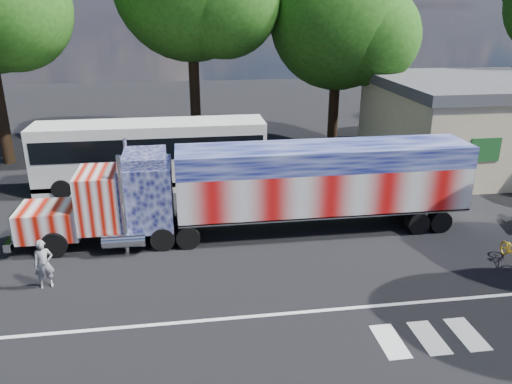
{
  "coord_description": "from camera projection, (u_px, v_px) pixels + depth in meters",
  "views": [
    {
      "loc": [
        -2.79,
        -16.15,
        9.14
      ],
      "look_at": [
        0.0,
        3.0,
        1.9
      ],
      "focal_mm": 35.0,
      "sensor_mm": 36.0,
      "label": 1
    }
  ],
  "objects": [
    {
      "name": "ground",
      "position": [
        268.0,
        268.0,
        18.54
      ],
      "size": [
        100.0,
        100.0,
        0.0
      ],
      "primitive_type": "plane",
      "color": "black"
    },
    {
      "name": "lane_markings",
      "position": [
        343.0,
        323.0,
        15.28
      ],
      "size": [
        30.0,
        2.67,
        0.01
      ],
      "color": "silver",
      "rests_on": "ground"
    },
    {
      "name": "semi_truck",
      "position": [
        269.0,
        187.0,
        20.76
      ],
      "size": [
        18.89,
        2.98,
        4.03
      ],
      "color": "black",
      "rests_on": "ground"
    },
    {
      "name": "coach_bus",
      "position": [
        152.0,
        154.0,
        26.36
      ],
      "size": [
        11.96,
        2.78,
        3.48
      ],
      "color": "silver",
      "rests_on": "ground"
    },
    {
      "name": "woman",
      "position": [
        44.0,
        264.0,
        17.01
      ],
      "size": [
        0.73,
        0.57,
        1.75
      ],
      "primitive_type": "imported",
      "rotation": [
        0.0,
        0.0,
        0.27
      ],
      "color": "slate",
      "rests_on": "ground"
    },
    {
      "name": "bicycle",
      "position": [
        512.0,
        251.0,
        18.84
      ],
      "size": [
        0.86,
        1.77,
        0.89
      ],
      "primitive_type": "imported",
      "rotation": [
        0.0,
        0.0,
        -0.16
      ],
      "color": "gold",
      "rests_on": "ground"
    },
    {
      "name": "tree_ne_a",
      "position": [
        341.0,
        21.0,
        32.58
      ],
      "size": [
        9.45,
        9.0,
        12.77
      ],
      "color": "black",
      "rests_on": "ground"
    }
  ]
}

